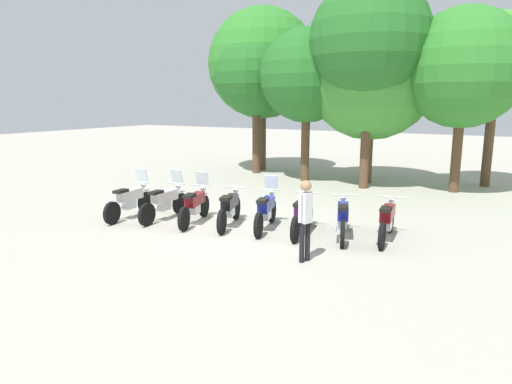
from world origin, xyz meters
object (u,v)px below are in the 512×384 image
object	(u,v)px
motorcycle_6	(343,218)
tree_2	(307,76)
motorcycle_4	(266,210)
person_0	(305,214)
tree_5	(464,68)
motorcycle_2	(195,205)
motorcycle_0	(130,200)
motorcycle_5	(303,214)
motorcycle_1	(165,202)
tree_0	(262,64)
tree_3	(372,74)
motorcycle_7	(387,220)
tree_1	(256,74)
tree_4	(370,41)
tree_6	(497,56)
motorcycle_3	(230,208)

from	to	relation	value
motorcycle_6	tree_2	bearing A→B (deg)	11.09
motorcycle_4	person_0	bearing A→B (deg)	-148.47
tree_5	motorcycle_2	bearing A→B (deg)	-124.82
tree_2	tree_5	size ratio (longest dim) A/B	0.95
motorcycle_0	motorcycle_5	world-z (taller)	motorcycle_0
motorcycle_1	tree_2	size ratio (longest dim) A/B	0.35
tree_0	tree_3	xyz separation A→B (m)	(5.55, -1.05, -0.69)
motorcycle_0	motorcycle_2	bearing A→B (deg)	-85.24
motorcycle_4	tree_0	bearing A→B (deg)	14.38
motorcycle_1	motorcycle_6	size ratio (longest dim) A/B	1.04
motorcycle_2	motorcycle_7	world-z (taller)	motorcycle_2
motorcycle_1	tree_1	xyz separation A→B (m)	(-1.97, 8.93, 4.08)
motorcycle_5	tree_3	distance (m)	9.11
motorcycle_0	motorcycle_1	world-z (taller)	same
motorcycle_0	tree_1	bearing A→B (deg)	-1.57
person_0	tree_1	bearing A→B (deg)	-35.13
tree_4	tree_2	bearing A→B (deg)	170.84
motorcycle_1	motorcycle_7	xyz separation A→B (m)	(6.07, 1.10, -0.01)
motorcycle_6	motorcycle_5	bearing A→B (deg)	80.83
motorcycle_7	motorcycle_4	bearing A→B (deg)	94.98
motorcycle_7	motorcycle_1	bearing A→B (deg)	94.29
tree_2	tree_6	bearing A→B (deg)	18.67
motorcycle_2	tree_3	size ratio (longest dim) A/B	0.30
tree_1	tree_6	distance (m)	9.84
motorcycle_6	motorcycle_3	bearing A→B (deg)	80.29
motorcycle_7	motorcycle_2	bearing A→B (deg)	95.28
motorcycle_2	tree_3	xyz separation A→B (m)	(2.40, 8.71, 3.90)
motorcycle_3	tree_2	world-z (taller)	tree_2
motorcycle_1	motorcycle_2	size ratio (longest dim) A/B	1.03
motorcycle_0	person_0	xyz separation A→B (m)	(5.94, -0.97, 0.52)
motorcycle_0	motorcycle_3	xyz separation A→B (m)	(3.03, 0.64, -0.01)
motorcycle_6	tree_1	world-z (taller)	tree_1
tree_2	motorcycle_6	bearing A→B (deg)	-60.32
motorcycle_2	motorcycle_7	distance (m)	5.16
motorcycle_6	tree_4	size ratio (longest dim) A/B	0.27
motorcycle_6	tree_2	world-z (taller)	tree_2
motorcycle_2	motorcycle_6	bearing A→B (deg)	-96.21
motorcycle_4	motorcycle_7	world-z (taller)	motorcycle_4
motorcycle_5	motorcycle_7	world-z (taller)	same
motorcycle_6	tree_3	bearing A→B (deg)	-7.00
person_0	tree_4	xyz separation A→B (m)	(-1.32, 8.89, 4.51)
person_0	tree_4	distance (m)	10.06
motorcycle_5	motorcycle_6	xyz separation A→B (m)	(1.01, 0.17, 0.00)
person_0	tree_3	size ratio (longest dim) A/B	0.25
motorcycle_3	tree_5	xyz separation A→B (m)	(4.79, 8.14, 4.00)
motorcycle_1	tree_4	size ratio (longest dim) A/B	0.28
motorcycle_1	motorcycle_3	distance (m)	2.04
motorcycle_4	tree_6	world-z (taller)	tree_6
motorcycle_1	tree_5	world-z (taller)	tree_5
tree_4	tree_5	size ratio (longest dim) A/B	1.18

